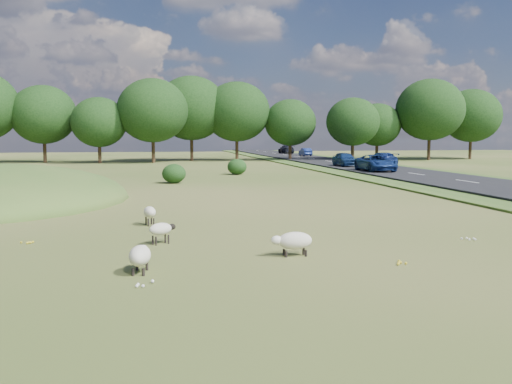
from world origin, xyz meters
TOP-DOWN VIEW (x-y plane):
  - ground at (0.00, 20.00)m, footprint 160.00×160.00m
  - road at (20.00, 30.00)m, footprint 8.00×150.00m
  - treeline at (-1.06, 55.44)m, footprint 96.28×14.66m
  - shrubs at (-1.49, 26.02)m, footprint 20.70×10.00m
  - sheep_0 at (-2.87, 1.40)m, footprint 0.61×1.10m
  - sheep_1 at (-3.17, -6.63)m, footprint 0.71×1.32m
  - sheep_2 at (-2.51, -2.71)m, footprint 1.02×0.79m
  - sheep_3 at (1.36, -5.37)m, footprint 1.27×0.56m
  - car_0 at (18.10, 28.34)m, footprint 2.53×5.48m
  - car_1 at (21.90, 65.92)m, footprint 1.30×3.73m
  - car_3 at (21.90, 35.93)m, footprint 2.08×5.11m
  - car_4 at (18.10, 36.87)m, footprint 1.78×4.43m
  - car_5 at (21.90, 78.58)m, footprint 2.06×5.07m

SIDE VIEW (x-z plane):
  - ground at x=0.00m, z-range 0.00..0.00m
  - road at x=20.00m, z-range 0.00..0.25m
  - sheep_3 at x=1.36m, z-range 0.10..0.83m
  - sheep_1 at x=-3.17m, z-range 0.10..0.84m
  - sheep_2 at x=-2.51m, z-range 0.14..0.87m
  - sheep_0 at x=-2.87m, z-range 0.15..0.92m
  - shrubs at x=-1.49m, z-range -0.03..1.43m
  - car_1 at x=21.90m, z-range 0.25..1.48m
  - car_5 at x=21.90m, z-range 0.25..1.72m
  - car_3 at x=21.90m, z-range 0.25..1.73m
  - car_4 at x=18.10m, z-range 0.25..1.76m
  - car_0 at x=18.10m, z-range 0.25..1.77m
  - treeline at x=-1.06m, z-range 0.72..12.41m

